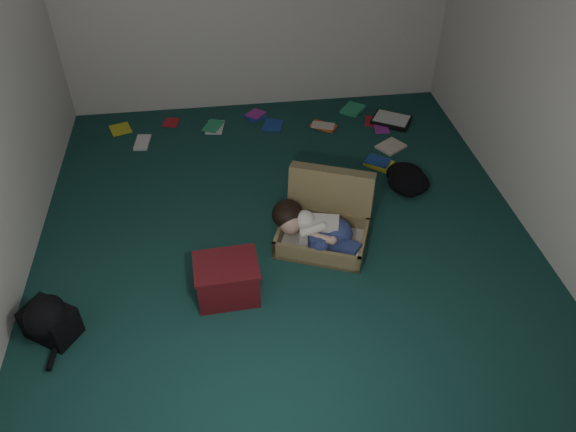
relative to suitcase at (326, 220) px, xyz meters
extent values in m
plane|color=#163F3A|center=(-0.33, 0.01, -0.15)|extent=(4.50, 4.50, 0.00)
plane|color=silver|center=(-0.33, -2.24, 1.15)|extent=(4.50, 0.00, 4.50)
plane|color=silver|center=(1.67, 0.01, 1.15)|extent=(0.00, 4.50, 4.50)
cube|color=olive|center=(-0.05, -0.13, -0.07)|extent=(0.83, 0.72, 0.16)
cube|color=beige|center=(-0.05, -0.13, -0.11)|extent=(0.75, 0.64, 0.02)
cube|color=olive|center=(0.07, 0.17, 0.10)|extent=(0.72, 0.46, 0.51)
cube|color=white|center=(-0.08, -0.14, 0.02)|extent=(0.33, 0.24, 0.22)
sphere|color=tan|center=(-0.30, -0.08, 0.08)|extent=(0.19, 0.19, 0.19)
ellipsoid|color=black|center=(-0.31, -0.02, 0.11)|extent=(0.25, 0.26, 0.22)
ellipsoid|color=navy|center=(0.06, -0.19, 0.02)|extent=(0.23, 0.26, 0.22)
cube|color=navy|center=(-0.05, -0.26, 0.01)|extent=(0.26, 0.13, 0.14)
cube|color=navy|center=(0.08, -0.32, -0.02)|extent=(0.26, 0.24, 0.11)
sphere|color=white|center=(0.18, -0.33, -0.04)|extent=(0.11, 0.11, 0.11)
sphere|color=white|center=(0.16, -0.40, -0.05)|extent=(0.10, 0.10, 0.10)
cylinder|color=tan|center=(-0.08, -0.28, 0.06)|extent=(0.19, 0.12, 0.07)
cube|color=#591217|center=(-0.82, -0.56, -0.01)|extent=(0.45, 0.36, 0.29)
cube|color=#591217|center=(-0.82, -0.56, 0.15)|extent=(0.47, 0.38, 0.02)
cube|color=black|center=(1.03, 1.66, -0.13)|extent=(0.48, 0.45, 0.05)
cube|color=white|center=(1.03, 1.66, -0.10)|extent=(0.43, 0.40, 0.01)
cube|color=yellow|center=(-1.82, 1.89, -0.14)|extent=(0.22, 0.16, 0.02)
cube|color=#B01720|center=(-1.30, 1.96, -0.14)|extent=(0.27, 0.26, 0.02)
cube|color=white|center=(-0.84, 1.80, -0.14)|extent=(0.22, 0.25, 0.02)
cube|color=#1B3E96|center=(-0.23, 1.76, -0.14)|extent=(0.23, 0.26, 0.02)
cube|color=#E6571B|center=(0.30, 1.66, -0.14)|extent=(0.27, 0.25, 0.02)
cube|color=#2A9D66|center=(0.68, 1.96, -0.14)|extent=(0.23, 0.18, 0.02)
cube|color=#A92A9B|center=(0.90, 1.58, -0.14)|extent=(0.27, 0.27, 0.02)
cube|color=beige|center=(0.90, 1.18, -0.14)|extent=(0.20, 0.24, 0.02)
cube|color=yellow|center=(0.70, 0.90, -0.14)|extent=(0.24, 0.27, 0.02)
cube|color=#B01720|center=(0.85, 1.69, -0.14)|extent=(0.27, 0.24, 0.02)
cube|color=white|center=(-1.58, 1.60, -0.14)|extent=(0.24, 0.20, 0.02)
cube|color=#1B3E96|center=(-0.40, 1.96, -0.14)|extent=(0.27, 0.27, 0.02)
camera|label=1|loc=(-0.77, -3.37, 2.95)|focal=35.00mm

